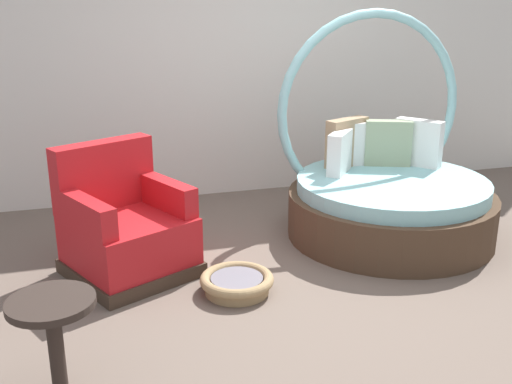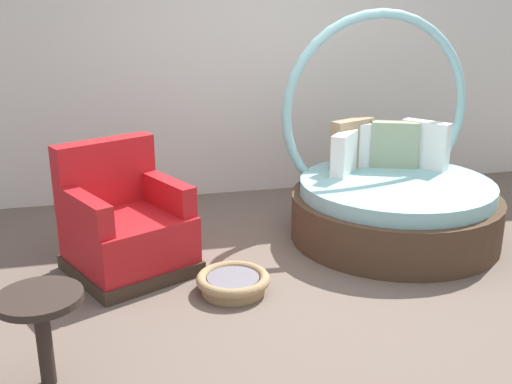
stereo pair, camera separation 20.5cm
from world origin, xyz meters
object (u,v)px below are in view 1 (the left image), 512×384
Objects in this scene: round_daybed at (387,191)px; side_table at (52,316)px; red_armchair at (125,230)px; pet_basket at (237,283)px.

round_daybed reaches higher than side_table.
red_armchair is 2.09× the size of pet_basket.
round_daybed is 3.62× the size of pet_basket.
round_daybed is 3.55× the size of side_table.
round_daybed is at bearing 4.86° from red_armchair.
round_daybed reaches higher than pet_basket.
side_table is at bearing -145.58° from pet_basket.
red_armchair is 0.92m from pet_basket.
side_table is (-0.46, -1.33, 0.10)m from red_armchair.
round_daybed is 3.06m from side_table.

